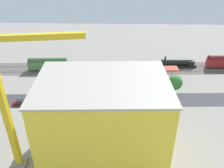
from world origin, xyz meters
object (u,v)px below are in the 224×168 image
at_px(parked_car_2, 129,104).
at_px(box_truck_0, 102,107).
at_px(locomotive, 179,63).
at_px(tower_crane, 10,99).
at_px(parked_car_4, 85,104).
at_px(street_tree_1, 132,80).
at_px(freight_coach_far, 48,64).
at_px(parked_car_6, 42,102).
at_px(platform_canopy_near, 125,69).
at_px(construction_building, 103,119).
at_px(street_tree_0, 175,83).
at_px(traffic_light, 139,83).
at_px(parked_car_1, 153,104).
at_px(parked_car_7, 20,102).
at_px(parked_car_3, 107,104).
at_px(box_truck_1, 138,107).
at_px(parked_car_5, 65,102).
at_px(parked_car_0, 173,105).
at_px(street_tree_2, 125,81).

distance_m(parked_car_2, box_truck_0, 9.78).
distance_m(locomotive, tower_crane, 80.52).
height_order(parked_car_4, street_tree_1, street_tree_1).
bearing_deg(freight_coach_far, parked_car_6, 99.86).
distance_m(platform_canopy_near, construction_building, 43.94).
height_order(street_tree_0, traffic_light, street_tree_0).
distance_m(parked_car_1, tower_crane, 49.09).
bearing_deg(parked_car_2, tower_crane, 44.33).
bearing_deg(construction_building, parked_car_7, -36.29).
bearing_deg(parked_car_3, street_tree_1, -136.48).
relative_size(parked_car_4, construction_building, 0.14).
xyz_separation_m(platform_canopy_near, freight_coach_far, (34.55, -5.11, -0.59)).
bearing_deg(parked_car_2, parked_car_7, -0.41).
bearing_deg(parked_car_2, box_truck_1, 132.75).
height_order(parked_car_1, parked_car_5, parked_car_5).
height_order(parked_car_0, street_tree_0, street_tree_0).
xyz_separation_m(freight_coach_far, parked_car_6, (-4.64, 26.70, -2.29)).
distance_m(tower_crane, box_truck_0, 35.27).
relative_size(locomotive, street_tree_0, 2.03).
xyz_separation_m(box_truck_0, street_tree_2, (-7.81, -10.92, 4.15)).
height_order(street_tree_0, street_tree_1, street_tree_0).
distance_m(locomotive, street_tree_2, 35.62).
bearing_deg(parked_car_0, traffic_light, -36.12).
height_order(freight_coach_far, parked_car_1, freight_coach_far).
xyz_separation_m(parked_car_6, street_tree_0, (-48.03, -7.55, 4.40)).
bearing_deg(locomotive, parked_car_1, 63.75).
height_order(parked_car_1, parked_car_6, parked_car_6).
height_order(parked_car_6, street_tree_0, street_tree_0).
bearing_deg(parked_car_1, street_tree_0, -138.86).
xyz_separation_m(box_truck_0, box_truck_1, (-12.10, 0.03, 0.26)).
bearing_deg(parked_car_0, parked_car_3, 0.39).
bearing_deg(parked_car_6, street_tree_0, -171.07).
xyz_separation_m(platform_canopy_near, street_tree_1, (-2.30, 13.42, 1.87)).
distance_m(tower_crane, street_tree_0, 58.43).
relative_size(parked_car_7, box_truck_1, 0.44).
height_order(parked_car_7, tower_crane, tower_crane).
relative_size(freight_coach_far, parked_car_7, 3.82).
height_order(parked_car_6, parked_car_7, parked_car_6).
height_order(parked_car_6, box_truck_1, box_truck_1).
distance_m(freight_coach_far, traffic_light, 43.79).
xyz_separation_m(tower_crane, box_truck_0, (-18.05, -23.66, -18.93)).
bearing_deg(box_truck_0, street_tree_2, -125.58).
relative_size(locomotive, tower_crane, 0.46).
relative_size(parked_car_6, box_truck_0, 0.49).
bearing_deg(street_tree_1, parked_car_1, 131.32).
bearing_deg(construction_building, freight_coach_far, -62.17).
bearing_deg(box_truck_0, platform_canopy_near, -107.98).
relative_size(parked_car_5, traffic_light, 0.68).
xyz_separation_m(street_tree_0, street_tree_2, (18.50, 0.26, 0.44)).
bearing_deg(box_truck_0, construction_building, 95.15).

